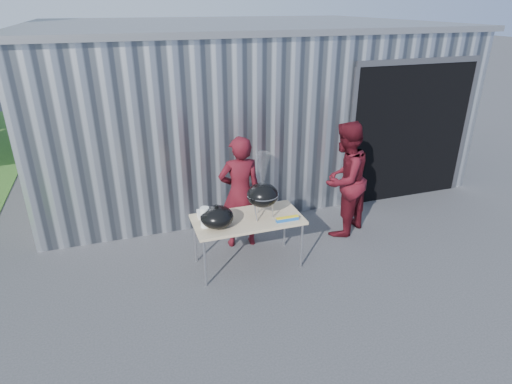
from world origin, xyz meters
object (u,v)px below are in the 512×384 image
object	(u,v)px
person_bystander	(344,179)
kettle_grill	(263,189)
folding_table	(248,221)
person_cook	(240,193)

from	to	relation	value
person_bystander	kettle_grill	bearing A→B (deg)	-13.39
folding_table	person_bystander	distance (m)	1.80
folding_table	person_bystander	world-z (taller)	person_bystander
folding_table	person_bystander	bearing A→B (deg)	14.32
folding_table	kettle_grill	distance (m)	0.50
folding_table	kettle_grill	world-z (taller)	kettle_grill
folding_table	person_cook	world-z (taller)	person_cook
kettle_grill	person_bystander	bearing A→B (deg)	17.34
folding_table	person_cook	bearing A→B (deg)	83.42
person_cook	person_bystander	distance (m)	1.67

